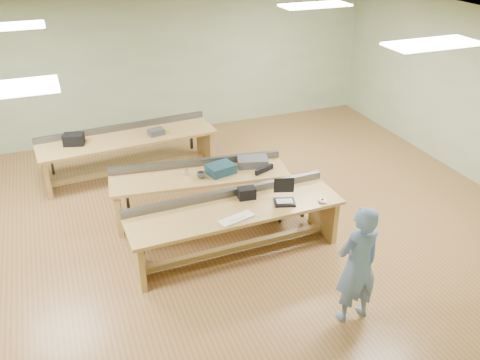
# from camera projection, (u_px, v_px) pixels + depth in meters

# --- Properties ---
(floor) EXTENTS (10.00, 10.00, 0.00)m
(floor) POSITION_uv_depth(u_px,v_px,m) (209.00, 224.00, 8.08)
(floor) COLOR brown
(floor) RESTS_ON ground
(ceiling) EXTENTS (10.00, 10.00, 0.00)m
(ceiling) POSITION_uv_depth(u_px,v_px,m) (202.00, 33.00, 6.66)
(ceiling) COLOR silver
(ceiling) RESTS_ON wall_back
(wall_back) EXTENTS (10.00, 0.04, 3.00)m
(wall_back) POSITION_uv_depth(u_px,v_px,m) (147.00, 67.00, 10.66)
(wall_back) COLOR #A1B387
(wall_back) RESTS_ON floor
(wall_front) EXTENTS (10.00, 0.04, 3.00)m
(wall_front) POSITION_uv_depth(u_px,v_px,m) (357.00, 323.00, 4.09)
(wall_front) COLOR #A1B387
(wall_front) RESTS_ON floor
(wall_right) EXTENTS (0.04, 8.00, 3.00)m
(wall_right) POSITION_uv_depth(u_px,v_px,m) (475.00, 97.00, 8.96)
(wall_right) COLOR #A1B387
(wall_right) RESTS_ON floor
(fluor_panels) EXTENTS (6.20, 3.50, 0.03)m
(fluor_panels) POSITION_uv_depth(u_px,v_px,m) (202.00, 35.00, 6.67)
(fluor_panels) COLOR white
(fluor_panels) RESTS_ON ceiling
(workbench_front) EXTENTS (3.09, 0.89, 0.86)m
(workbench_front) POSITION_uv_depth(u_px,v_px,m) (235.00, 219.00, 7.18)
(workbench_front) COLOR #AD8B49
(workbench_front) RESTS_ON floor
(workbench_mid) EXTENTS (2.86, 1.09, 0.86)m
(workbench_mid) POSITION_uv_depth(u_px,v_px,m) (200.00, 185.00, 8.08)
(workbench_mid) COLOR #AD8B49
(workbench_mid) RESTS_ON floor
(workbench_back) EXTENTS (3.26, 1.07, 0.86)m
(workbench_back) POSITION_uv_depth(u_px,v_px,m) (128.00, 146.00, 9.38)
(workbench_back) COLOR #AD8B49
(workbench_back) RESTS_ON floor
(person) EXTENTS (0.59, 0.40, 1.57)m
(person) POSITION_uv_depth(u_px,v_px,m) (357.00, 265.00, 5.90)
(person) COLOR #6479A3
(person) RESTS_ON floor
(laptop_base) EXTENTS (0.35, 0.31, 0.03)m
(laptop_base) POSITION_uv_depth(u_px,v_px,m) (285.00, 202.00, 7.19)
(laptop_base) COLOR black
(laptop_base) RESTS_ON workbench_front
(laptop_screen) EXTENTS (0.28, 0.10, 0.23)m
(laptop_screen) POSITION_uv_depth(u_px,v_px,m) (284.00, 185.00, 7.19)
(laptop_screen) COLOR black
(laptop_screen) RESTS_ON laptop_base
(keyboard) EXTENTS (0.53, 0.29, 0.03)m
(keyboard) POSITION_uv_depth(u_px,v_px,m) (237.00, 219.00, 6.81)
(keyboard) COLOR beige
(keyboard) RESTS_ON workbench_front
(trackball_mouse) EXTENTS (0.12, 0.14, 0.06)m
(trackball_mouse) POSITION_uv_depth(u_px,v_px,m) (323.00, 200.00, 7.21)
(trackball_mouse) COLOR white
(trackball_mouse) RESTS_ON workbench_front
(camera_bag) EXTENTS (0.26, 0.18, 0.17)m
(camera_bag) POSITION_uv_depth(u_px,v_px,m) (247.00, 193.00, 7.28)
(camera_bag) COLOR black
(camera_bag) RESTS_ON workbench_front
(task_chair) EXTENTS (0.59, 0.59, 0.83)m
(task_chair) POSITION_uv_depth(u_px,v_px,m) (270.00, 199.00, 8.16)
(task_chair) COLOR black
(task_chair) RESTS_ON floor
(parts_bin_teal) EXTENTS (0.48, 0.40, 0.15)m
(parts_bin_teal) POSITION_uv_depth(u_px,v_px,m) (221.00, 169.00, 7.98)
(parts_bin_teal) COLOR #122F3C
(parts_bin_teal) RESTS_ON workbench_mid
(parts_bin_grey) EXTENTS (0.55, 0.43, 0.13)m
(parts_bin_grey) POSITION_uv_depth(u_px,v_px,m) (253.00, 162.00, 8.22)
(parts_bin_grey) COLOR #39393C
(parts_bin_grey) RESTS_ON workbench_mid
(mug) EXTENTS (0.15, 0.15, 0.10)m
(mug) POSITION_uv_depth(u_px,v_px,m) (201.00, 175.00, 7.84)
(mug) COLOR #39393C
(mug) RESTS_ON workbench_mid
(drinks_can) EXTENTS (0.08, 0.08, 0.11)m
(drinks_can) POSITION_uv_depth(u_px,v_px,m) (186.00, 172.00, 7.92)
(drinks_can) COLOR silver
(drinks_can) RESTS_ON workbench_mid
(storage_box_back) EXTENTS (0.40, 0.33, 0.20)m
(storage_box_back) POSITION_uv_depth(u_px,v_px,m) (74.00, 139.00, 8.93)
(storage_box_back) COLOR black
(storage_box_back) RESTS_ON workbench_back
(tray_back) EXTENTS (0.31, 0.25, 0.11)m
(tray_back) POSITION_uv_depth(u_px,v_px,m) (156.00, 132.00, 9.34)
(tray_back) COLOR #39393C
(tray_back) RESTS_ON workbench_back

